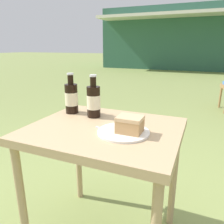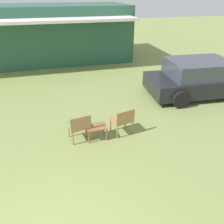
{
  "view_description": "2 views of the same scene",
  "coord_description": "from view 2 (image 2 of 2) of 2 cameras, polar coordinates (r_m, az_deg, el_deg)",
  "views": [
    {
      "loc": [
        0.44,
        -0.93,
        1.09
      ],
      "look_at": [
        0.0,
        0.1,
        0.75
      ],
      "focal_mm": 35.0,
      "sensor_mm": 36.0,
      "label": 1
    },
    {
      "loc": [
        0.61,
        -1.55,
        3.46
      ],
      "look_at": [
        1.79,
        2.89,
        0.9
      ],
      "focal_mm": 35.0,
      "sensor_mm": 36.0,
      "label": 2
    }
  ],
  "objects": [
    {
      "name": "cabin_building",
      "position": [
        13.25,
        -17.89,
        19.03
      ],
      "size": [
        9.28,
        5.18,
        2.83
      ],
      "color": "#2D5B47",
      "rests_on": "ground_plane"
    },
    {
      "name": "garden_side_table",
      "position": [
        5.72,
        -4.12,
        -4.12
      ],
      "size": [
        0.52,
        0.38,
        0.38
      ],
      "color": "brown",
      "rests_on": "ground_plane"
    },
    {
      "name": "parked_car",
      "position": [
        8.78,
        22.07,
        8.16
      ],
      "size": [
        4.09,
        2.24,
        1.3
      ],
      "rotation": [
        0.0,
        0.0,
        -0.07
      ],
      "color": "black",
      "rests_on": "ground_plane"
    },
    {
      "name": "wicker_chair_plain",
      "position": [
        5.83,
        2.86,
        -1.86
      ],
      "size": [
        0.61,
        0.55,
        0.77
      ],
      "rotation": [
        0.0,
        0.0,
        3.36
      ],
      "color": "#9E7547",
      "rests_on": "ground_plane"
    },
    {
      "name": "wicker_chair_cushioned",
      "position": [
        5.64,
        -8.54,
        -3.3
      ],
      "size": [
        0.6,
        0.53,
        0.77
      ],
      "rotation": [
        0.0,
        0.0,
        3.32
      ],
      "color": "#9E7547",
      "rests_on": "ground_plane"
    }
  ]
}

